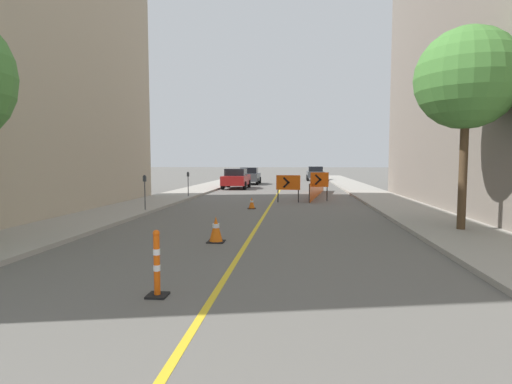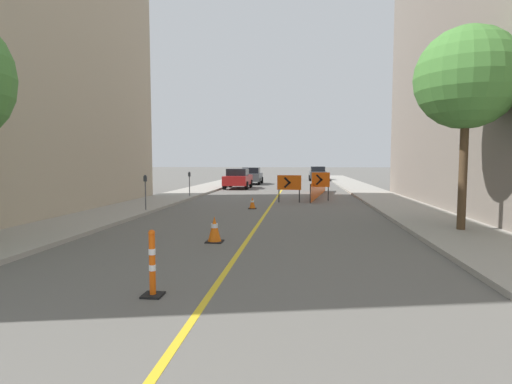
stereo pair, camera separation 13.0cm
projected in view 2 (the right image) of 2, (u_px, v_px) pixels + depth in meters
name	position (u px, v px, depth m)	size (l,w,h in m)	color
lane_stripe	(281.00, 191.00, 29.21)	(0.12, 59.63, 0.01)	gold
sidewalk_left	(200.00, 189.00, 29.89)	(2.76, 59.63, 0.13)	#9E998E
sidewalk_right	(366.00, 191.00, 28.52)	(2.76, 59.63, 0.13)	#9E998E
traffic_cone_second	(214.00, 229.00, 10.67)	(0.45, 0.45, 0.70)	black
traffic_cone_third	(252.00, 203.00, 18.22)	(0.36, 0.36, 0.53)	black
delineator_post_front	(152.00, 268.00, 6.37)	(0.32, 0.32, 1.08)	black
arrow_barricade_primary	(289.00, 183.00, 20.95)	(1.26, 0.18, 1.44)	#EF560C
arrow_barricade_secondary	(321.00, 181.00, 21.91)	(0.99, 0.10, 1.56)	#EF560C
safety_mesh_fence	(319.00, 188.00, 24.90)	(1.31, 8.92, 1.01)	#EF560C
parked_car_curb_near	(238.00, 179.00, 31.78)	(1.93, 4.30, 1.59)	maroon
parked_car_curb_mid	(252.00, 176.00, 37.86)	(1.94, 4.34, 1.59)	#474C51
parked_car_curb_far	(318.00, 173.00, 45.12)	(1.94, 4.33, 1.59)	#474C51
parking_meter_near_curb	(189.00, 179.00, 23.40)	(0.12, 0.11, 1.43)	#4C4C51
parking_meter_far_curb	(145.00, 185.00, 16.78)	(0.12, 0.11, 1.47)	#4C4C51
street_tree_right_near	(467.00, 79.00, 11.63)	(2.96, 2.96, 5.95)	#4C3823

